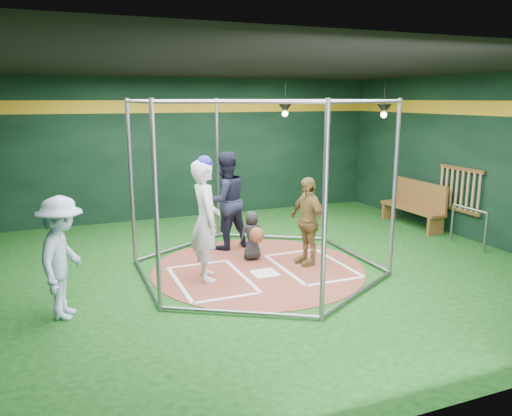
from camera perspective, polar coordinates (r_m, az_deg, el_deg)
name	(u,v)px	position (r m, az deg, el deg)	size (l,w,h in m)	color
room_shell	(258,172)	(8.60, 0.23, 4.14)	(10.10, 9.10, 3.53)	#0D3A0D
clay_disc	(258,269)	(9.02, 0.24, -6.93)	(3.80, 3.80, 0.01)	brown
home_plate	(265,273)	(8.75, 0.99, -7.46)	(0.43, 0.43, 0.01)	white
batter_box_left	(211,280)	(8.49, -5.11, -8.15)	(1.17, 1.77, 0.01)	white
batter_box_right	(312,266)	(9.19, 6.37, -6.57)	(1.17, 1.77, 0.01)	white
batting_cage	(258,187)	(8.64, 0.25, 2.46)	(4.05, 4.67, 3.00)	gray
bat_rack	(459,189)	(11.78, 22.24, 1.99)	(0.07, 1.25, 0.98)	brown
pendant_lamp_near	(285,109)	(12.69, 3.34, 11.25)	(0.34, 0.34, 0.90)	black
pendant_lamp_far	(384,109)	(12.24, 14.43, 10.85)	(0.34, 0.34, 0.90)	black
batter_figure	(206,219)	(8.27, -5.78, -1.28)	(0.57, 0.79, 2.09)	silver
visitor_leopard	(307,221)	(9.10, 5.89, -1.47)	(0.95, 0.39, 1.61)	#A98C48
catcher_figure	(253,235)	(9.35, -0.40, -3.13)	(0.46, 0.54, 0.93)	black
umpire	(225,201)	(10.00, -3.53, 0.85)	(0.95, 0.74, 1.96)	black
bystander_blue	(62,258)	(7.35, -21.25, -5.34)	(1.11, 0.64, 1.72)	#A6C2DC
dugout_bench	(415,203)	(12.45, 17.70, 0.53)	(0.44, 1.87, 1.09)	brown
steel_railing	(469,221)	(11.12, 23.15, -1.33)	(0.05, 0.95, 0.82)	gray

